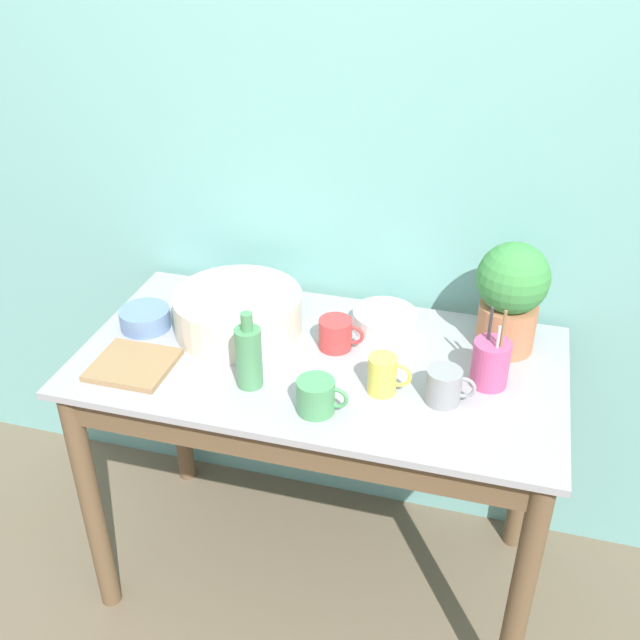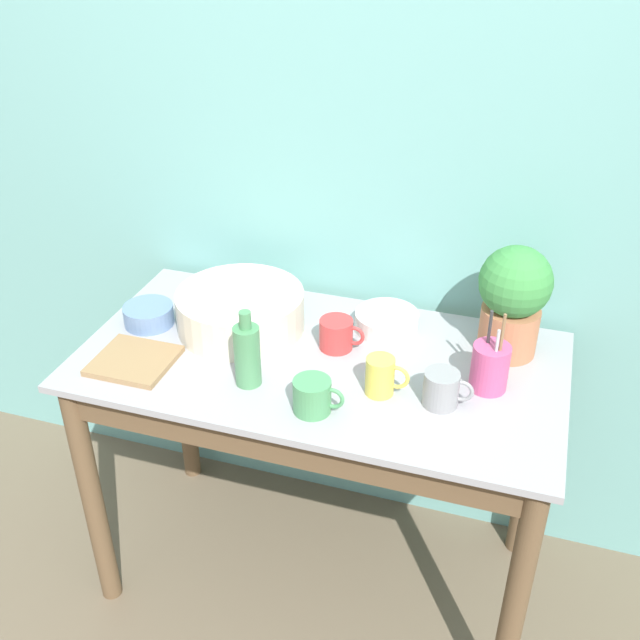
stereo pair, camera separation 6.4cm
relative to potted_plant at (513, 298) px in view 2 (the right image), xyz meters
The scene contains 13 objects.
wall_back 0.55m from the potted_plant, 156.46° to the left, with size 6.00×0.05×2.40m.
counter_table 0.61m from the potted_plant, 155.42° to the right, with size 1.28×0.67×0.82m.
potted_plant is the anchor object (origin of this frame).
bowl_wash_large 0.74m from the potted_plant, behind, with size 0.36×0.36×0.11m.
bottle_tall 0.70m from the potted_plant, 150.31° to the right, with size 0.07×0.07×0.21m.
mug_red 0.47m from the potted_plant, 164.26° to the right, with size 0.13×0.09×0.09m.
mug_yellow 0.41m from the potted_plant, 134.14° to the right, with size 0.11×0.07×0.10m.
mug_green 0.59m from the potted_plant, 135.83° to the right, with size 0.13×0.09×0.09m.
mug_grey 0.33m from the potted_plant, 113.94° to the right, with size 0.12×0.09×0.09m.
bowl_small_enamel_white 0.36m from the potted_plant, behind, with size 0.18×0.18×0.05m.
bowl_small_blue 1.01m from the potted_plant, behind, with size 0.14×0.14×0.06m.
utensil_cup 0.21m from the potted_plant, 98.22° to the right, with size 0.09×0.09×0.22m.
tray_board 1.01m from the potted_plant, 158.85° to the right, with size 0.20×0.19×0.02m.
Camera 2 is at (0.50, -1.23, 1.95)m, focal length 42.00 mm.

